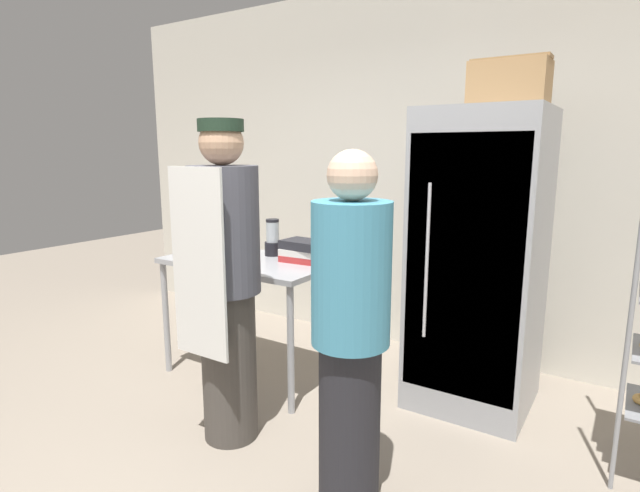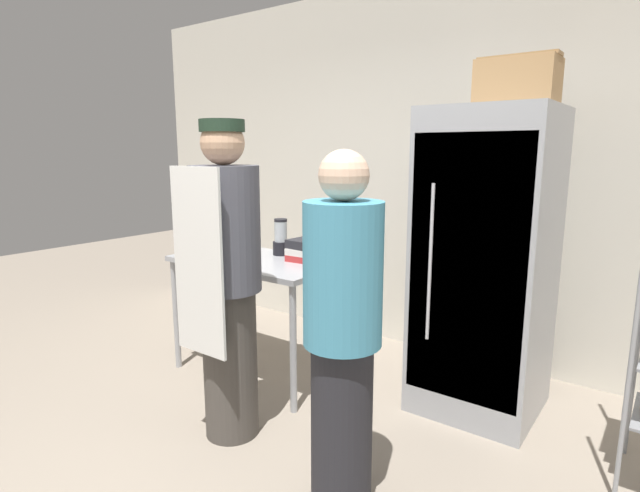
# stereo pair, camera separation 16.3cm
# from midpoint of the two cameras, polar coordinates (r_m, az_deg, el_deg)

# --- Properties ---
(back_wall) EXTENTS (6.40, 0.12, 2.92)m
(back_wall) POSITION_cam_midpoint_polar(r_m,az_deg,el_deg) (4.08, 15.46, 8.18)
(back_wall) COLOR silver
(back_wall) RESTS_ON ground_plane
(refrigerator) EXTENTS (0.72, 0.75, 1.87)m
(refrigerator) POSITION_cam_midpoint_polar(r_m,az_deg,el_deg) (3.25, 19.73, -1.97)
(refrigerator) COLOR #9EA0A5
(refrigerator) RESTS_ON ground_plane
(prep_counter) EXTENTS (1.21, 0.66, 0.87)m
(prep_counter) POSITION_cam_midpoint_polar(r_m,az_deg,el_deg) (3.58, -5.92, -2.97)
(prep_counter) COLOR #9EA0A5
(prep_counter) RESTS_ON ground_plane
(donut_box) EXTENTS (0.28, 0.23, 0.27)m
(donut_box) POSITION_cam_midpoint_polar(r_m,az_deg,el_deg) (3.52, -8.90, -0.92)
(donut_box) COLOR silver
(donut_box) RESTS_ON prep_counter
(blender_pitcher) EXTENTS (0.12, 0.12, 0.27)m
(blender_pitcher) POSITION_cam_midpoint_polar(r_m,az_deg,el_deg) (3.66, -3.22, 0.80)
(blender_pitcher) COLOR black
(blender_pitcher) RESTS_ON prep_counter
(binder_stack) EXTENTS (0.30, 0.23, 0.15)m
(binder_stack) POSITION_cam_midpoint_polar(r_m,az_deg,el_deg) (3.45, 0.23, -0.54)
(binder_stack) COLOR #B72D2D
(binder_stack) RESTS_ON prep_counter
(cardboard_storage_box) EXTENTS (0.44, 0.27, 0.28)m
(cardboard_storage_box) POSITION_cam_midpoint_polar(r_m,az_deg,el_deg) (3.20, 23.05, 16.89)
(cardboard_storage_box) COLOR #A87F51
(cardboard_storage_box) RESTS_ON refrigerator
(person_baker) EXTENTS (0.38, 0.40, 1.78)m
(person_baker) POSITION_cam_midpoint_polar(r_m,az_deg,el_deg) (2.78, -8.98, -3.74)
(person_baker) COLOR #47423D
(person_baker) RESTS_ON ground_plane
(person_customer) EXTENTS (0.35, 0.35, 1.63)m
(person_customer) POSITION_cam_midpoint_polar(r_m,az_deg,el_deg) (2.22, 4.72, -10.05)
(person_customer) COLOR #232328
(person_customer) RESTS_ON ground_plane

